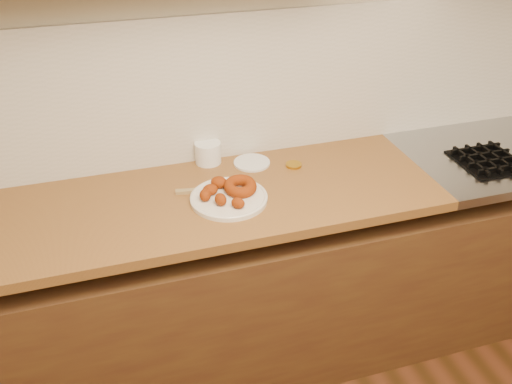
{
  "coord_description": "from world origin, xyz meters",
  "views": [
    {
      "loc": [
        -0.72,
        -0.02,
        2.0
      ],
      "look_at": [
        -0.22,
        1.62,
        0.93
      ],
      "focal_mm": 38.0,
      "sensor_mm": 36.0,
      "label": 1
    }
  ],
  "objects": [
    {
      "name": "brass_jar_lid",
      "position": [
        0.0,
        1.81,
        0.91
      ],
      "size": [
        0.08,
        0.08,
        0.01
      ],
      "primitive_type": "cylinder",
      "rotation": [
        0.0,
        0.0,
        -0.16
      ],
      "color": "#B6871C",
      "rests_on": "butcher_block"
    },
    {
      "name": "plastic_tub",
      "position": [
        -0.33,
        1.95,
        0.95
      ],
      "size": [
        0.12,
        0.12,
        0.09
      ],
      "primitive_type": "cylinder",
      "rotation": [
        0.0,
        0.0,
        0.1
      ],
      "color": "white",
      "rests_on": "butcher_block"
    },
    {
      "name": "butcher_block",
      "position": [
        -0.65,
        1.69,
        0.88
      ],
      "size": [
        2.3,
        0.62,
        0.04
      ],
      "primitive_type": "cube",
      "color": "brown",
      "rests_on": "base_cabinet"
    },
    {
      "name": "tub_lid",
      "position": [
        -0.16,
        1.89,
        0.9
      ],
      "size": [
        0.16,
        0.16,
        0.01
      ],
      "primitive_type": "cylinder",
      "rotation": [
        0.0,
        0.0,
        -0.04
      ],
      "color": "silver",
      "rests_on": "butcher_block"
    },
    {
      "name": "wall_back",
      "position": [
        0.0,
        2.0,
        1.35
      ],
      "size": [
        4.0,
        0.02,
        2.7
      ],
      "primitive_type": "cube",
      "color": "#C4B698",
      "rests_on": "ground"
    },
    {
      "name": "ring_donut",
      "position": [
        -0.27,
        1.66,
        0.94
      ],
      "size": [
        0.14,
        0.15,
        0.06
      ],
      "primitive_type": "torus",
      "rotation": [
        0.1,
        0.0,
        0.13
      ],
      "color": "#8F340C",
      "rests_on": "donut_plate"
    },
    {
      "name": "wooden_utensil",
      "position": [
        -0.42,
        1.73,
        0.91
      ],
      "size": [
        0.18,
        0.05,
        0.01
      ],
      "primitive_type": "cube",
      "rotation": [
        0.0,
        0.0,
        -0.18
      ],
      "color": "olive",
      "rests_on": "butcher_block"
    },
    {
      "name": "backsplash",
      "position": [
        0.0,
        1.99,
        1.2
      ],
      "size": [
        3.6,
        0.02,
        0.6
      ],
      "primitive_type": "cube",
      "color": "beige",
      "rests_on": "wall_back"
    },
    {
      "name": "fried_dough_chunks",
      "position": [
        -0.36,
        1.65,
        0.94
      ],
      "size": [
        0.16,
        0.23,
        0.05
      ],
      "color": "#8F340C",
      "rests_on": "donut_plate"
    },
    {
      "name": "donut_plate",
      "position": [
        -0.32,
        1.64,
        0.91
      ],
      "size": [
        0.29,
        0.29,
        0.02
      ],
      "primitive_type": "cylinder",
      "color": "silver",
      "rests_on": "butcher_block"
    },
    {
      "name": "base_cabinet",
      "position": [
        0.0,
        1.69,
        0.39
      ],
      "size": [
        3.6,
        0.6,
        0.77
      ],
      "primitive_type": "cube",
      "color": "#533718",
      "rests_on": "floor"
    }
  ]
}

